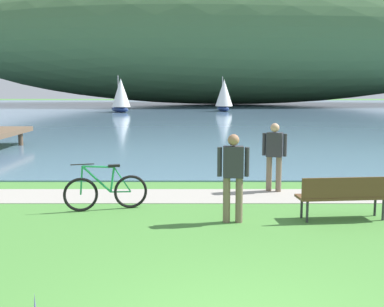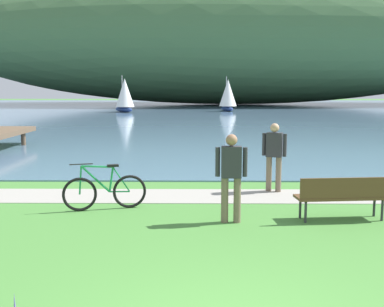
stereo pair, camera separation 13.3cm
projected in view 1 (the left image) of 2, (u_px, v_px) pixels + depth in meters
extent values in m
cube|color=#5B7F9E|center=(196.00, 110.00, 52.78)|extent=(180.00, 80.00, 0.04)
ellipsoid|color=#42663D|center=(227.00, 38.00, 69.79)|extent=(84.09, 28.00, 19.20)
cube|color=#A39E93|center=(212.00, 196.00, 11.44)|extent=(60.00, 1.50, 0.01)
cube|color=brown|center=(342.00, 197.00, 9.42)|extent=(1.84, 0.65, 0.05)
cube|color=brown|center=(347.00, 188.00, 9.18)|extent=(1.80, 0.21, 0.40)
cylinder|color=#2D2D33|center=(301.00, 207.00, 9.54)|extent=(0.05, 0.05, 0.45)
cylinder|color=#2D2D33|center=(375.00, 205.00, 9.69)|extent=(0.05, 0.05, 0.45)
cylinder|color=#2D2D33|center=(307.00, 211.00, 9.21)|extent=(0.05, 0.05, 0.45)
cylinder|color=#2D2D33|center=(383.00, 209.00, 9.36)|extent=(0.05, 0.05, 0.45)
torus|color=black|center=(80.00, 195.00, 9.99)|extent=(0.71, 0.26, 0.72)
torus|color=black|center=(130.00, 192.00, 10.28)|extent=(0.71, 0.26, 0.72)
cylinder|color=#1E8C4C|center=(96.00, 179.00, 10.04)|extent=(0.59, 0.21, 0.61)
cylinder|color=#1E8C4C|center=(98.00, 167.00, 10.02)|extent=(0.64, 0.22, 0.09)
cylinder|color=#1E8C4C|center=(112.00, 180.00, 10.14)|extent=(0.13, 0.08, 0.54)
cylinder|color=#1E8C4C|center=(120.00, 192.00, 10.22)|extent=(0.42, 0.15, 0.05)
cylinder|color=#1E8C4C|center=(122.00, 180.00, 10.20)|extent=(0.36, 0.13, 0.56)
cylinder|color=#1E8C4C|center=(81.00, 181.00, 9.96)|extent=(0.09, 0.06, 0.60)
cube|color=black|center=(114.00, 166.00, 10.11)|extent=(0.26, 0.16, 0.05)
cylinder|color=black|center=(82.00, 164.00, 9.92)|extent=(0.47, 0.16, 0.02)
cylinder|color=#72604C|center=(269.00, 174.00, 11.94)|extent=(0.14, 0.14, 0.88)
cylinder|color=#72604C|center=(278.00, 174.00, 11.86)|extent=(0.14, 0.14, 0.88)
cube|color=#2D2D33|center=(274.00, 145.00, 11.80)|extent=(0.43, 0.34, 0.60)
sphere|color=tan|center=(274.00, 128.00, 11.74)|extent=(0.22, 0.22, 0.22)
cylinder|color=#2D2D33|center=(264.00, 144.00, 11.89)|extent=(0.09, 0.09, 0.56)
cylinder|color=#2D2D33|center=(285.00, 145.00, 11.71)|extent=(0.09, 0.09, 0.56)
cylinder|color=#72604C|center=(226.00, 200.00, 9.20)|extent=(0.14, 0.14, 0.88)
cylinder|color=#72604C|center=(239.00, 200.00, 9.19)|extent=(0.14, 0.14, 0.88)
cube|color=#2D2D33|center=(233.00, 162.00, 9.09)|extent=(0.39, 0.23, 0.60)
sphere|color=#9E7051|center=(233.00, 140.00, 9.03)|extent=(0.22, 0.22, 0.22)
cylinder|color=#2D2D33|center=(219.00, 162.00, 9.10)|extent=(0.09, 0.09, 0.56)
cylinder|color=#2D2D33|center=(247.00, 162.00, 9.08)|extent=(0.09, 0.09, 0.56)
ellipsoid|color=navy|center=(119.00, 109.00, 48.66)|extent=(2.62, 3.07, 0.55)
cylinder|color=#B2B2B2|center=(118.00, 91.00, 48.59)|extent=(0.08, 0.08, 3.17)
cone|color=white|center=(120.00, 93.00, 48.19)|extent=(2.63, 2.63, 2.85)
ellipsoid|color=navy|center=(223.00, 109.00, 50.75)|extent=(1.66, 3.22, 0.54)
cylinder|color=#B2B2B2|center=(222.00, 91.00, 50.73)|extent=(0.08, 0.08, 3.10)
cone|color=white|center=(224.00, 93.00, 50.24)|extent=(2.26, 2.26, 2.79)
cylinder|color=brown|center=(20.00, 139.00, 21.04)|extent=(0.20, 0.20, 0.60)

